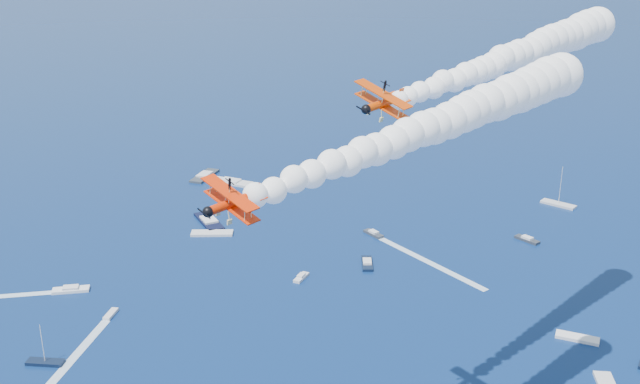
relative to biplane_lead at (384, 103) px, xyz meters
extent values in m
cube|color=#313742|center=(31.30, 85.07, -59.36)|extent=(4.30, 6.94, 0.70)
cube|color=silver|center=(-40.68, 59.48, -59.36)|extent=(3.60, 5.11, 0.70)
cube|color=white|center=(-49.51, 74.05, -59.36)|extent=(8.80, 3.71, 0.70)
cube|color=silver|center=(4.92, 64.84, -59.36)|extent=(4.96, 5.26, 0.70)
cube|color=#333A44|center=(-7.28, 147.86, -59.36)|extent=(11.86, 14.36, 0.70)
cube|color=#2D333C|center=(70.54, 69.42, -59.36)|extent=(4.96, 7.36, 0.70)
cube|color=black|center=(23.17, 67.67, -59.36)|extent=(4.96, 8.74, 0.70)
cube|color=silver|center=(-12.15, 98.22, -59.36)|extent=(12.23, 6.62, 0.70)
cube|color=silver|center=(94.08, 90.47, -59.36)|extent=(8.68, 10.58, 0.70)
cube|color=silver|center=(0.19, 139.27, -59.36)|extent=(14.78, 13.76, 0.70)
cube|color=black|center=(-11.73, 107.07, -59.36)|extent=(7.21, 15.30, 0.70)
cube|color=black|center=(-53.76, 43.43, -59.36)|extent=(7.74, 4.95, 0.70)
cube|color=white|center=(53.78, 21.53, -59.36)|extent=(8.64, 7.77, 0.70)
cube|color=white|center=(39.10, 64.17, -59.68)|extent=(15.16, 36.30, 0.04)
cube|color=white|center=(-50.24, 40.26, -59.68)|extent=(18.71, 34.92, 0.04)
camera|label=1|loc=(-36.57, -93.65, 24.22)|focal=41.64mm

